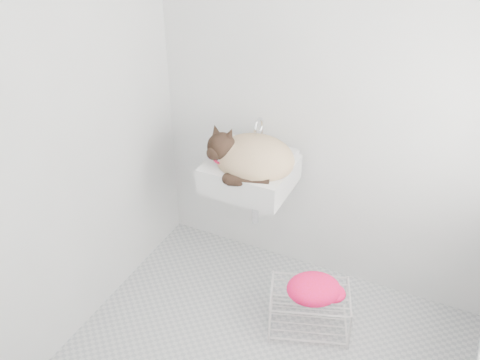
% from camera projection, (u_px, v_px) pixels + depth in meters
% --- Properties ---
extents(back_wall, '(2.20, 0.02, 2.50)m').
position_uv_depth(back_wall, '(337.00, 95.00, 2.95)').
color(back_wall, white).
rests_on(back_wall, ground).
extents(left_wall, '(0.02, 2.00, 2.50)m').
position_uv_depth(left_wall, '(56.00, 130.00, 2.59)').
color(left_wall, white).
rests_on(left_wall, ground).
extents(sink, '(0.49, 0.43, 0.20)m').
position_uv_depth(sink, '(250.00, 162.00, 3.11)').
color(sink, white).
rests_on(sink, back_wall).
extents(faucet, '(0.18, 0.13, 0.18)m').
position_uv_depth(faucet, '(263.00, 128.00, 3.17)').
color(faucet, silver).
rests_on(faucet, sink).
extents(cat, '(0.49, 0.40, 0.31)m').
position_uv_depth(cat, '(251.00, 158.00, 3.07)').
color(cat, tan).
rests_on(cat, sink).
extents(wire_rack, '(0.52, 0.44, 0.27)m').
position_uv_depth(wire_rack, '(309.00, 307.00, 3.10)').
color(wire_rack, silver).
rests_on(wire_rack, floor).
extents(towel, '(0.37, 0.34, 0.13)m').
position_uv_depth(towel, '(313.00, 293.00, 2.99)').
color(towel, '#F21104').
rests_on(towel, wire_rack).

